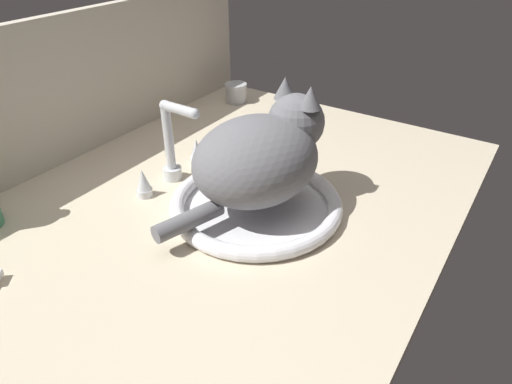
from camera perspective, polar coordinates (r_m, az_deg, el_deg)
countertop at (r=91.22cm, az=-4.05°, el=-2.44°), size 117.69×82.15×3.00cm
backsplash_wall at (r=112.48cm, az=-22.23°, el=11.19°), size 117.69×2.40×34.39cm
sink_basin at (r=88.24cm, az=0.00°, el=-1.49°), size 33.39×33.39×2.89cm
faucet at (r=96.91cm, az=-10.42°, el=5.07°), size 19.85×10.61×17.86cm
cat at (r=84.06cm, az=0.95°, el=4.73°), size 36.93×26.65×20.60cm
metal_jar at (r=139.08cm, az=-2.53°, el=12.31°), size 6.51×6.51×5.53cm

